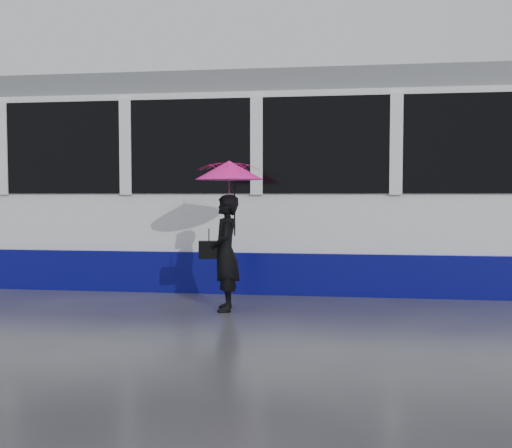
# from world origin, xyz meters

# --- Properties ---
(ground) EXTENTS (90.00, 90.00, 0.00)m
(ground) POSITION_xyz_m (0.00, 0.00, 0.00)
(ground) COLOR #2B2A2F
(ground) RESTS_ON ground
(rails) EXTENTS (34.00, 1.51, 0.02)m
(rails) POSITION_xyz_m (0.00, 2.50, 0.01)
(rails) COLOR #3F3D38
(rails) RESTS_ON ground
(tram) EXTENTS (26.00, 2.56, 3.35)m
(tram) POSITION_xyz_m (-1.84, 2.50, 1.64)
(tram) COLOR white
(tram) RESTS_ON ground
(woman) EXTENTS (0.45, 0.60, 1.48)m
(woman) POSITION_xyz_m (-0.58, 0.06, 0.74)
(woman) COLOR black
(woman) RESTS_ON ground
(umbrella) EXTENTS (1.02, 1.02, 1.00)m
(umbrella) POSITION_xyz_m (-0.53, 0.06, 1.62)
(umbrella) COLOR #F11450
(umbrella) RESTS_ON ground
(handbag) EXTENTS (0.28, 0.16, 0.41)m
(handbag) POSITION_xyz_m (-0.80, 0.08, 0.78)
(handbag) COLOR black
(handbag) RESTS_ON ground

